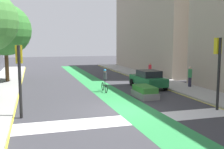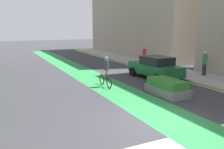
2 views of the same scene
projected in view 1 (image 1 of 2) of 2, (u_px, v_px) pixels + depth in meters
The scene contains 13 objects.
ground_plane at pixel (120, 110), 15.93m from camera, with size 120.00×120.00×0.00m, color #38383D.
bike_lane_paint at pixel (134, 109), 16.18m from camera, with size 2.40×60.00×0.01m, color #2D8C47.
crosswalk_band at pixel (132, 119), 14.03m from camera, with size 12.00×1.80×0.01m, color silver.
curb_stripe_left at pixel (12, 118), 14.23m from camera, with size 0.16×60.00×0.01m, color yellow.
curb_stripe_right at pixel (207, 104), 17.63m from camera, with size 0.16×60.00×0.01m, color yellow.
traffic_signal_near_right at pixel (218, 60), 15.77m from camera, with size 0.35×0.52×4.27m.
traffic_signal_near_left at pixel (19, 67), 14.10m from camera, with size 0.35×0.52×3.85m.
car_green_right_far at pixel (148, 79), 23.55m from camera, with size 2.13×4.25×1.57m.
cyclist_in_lane at pixel (105, 80), 21.73m from camera, with size 0.32×1.73×1.86m.
pedestrian_sidewalk_right_a at pixel (150, 70), 29.43m from camera, with size 0.34×0.34×1.59m.
pedestrian_sidewalk_right_b at pixel (190, 76), 23.35m from camera, with size 0.34×0.34×1.76m.
street_tree_far at pixel (5, 30), 25.99m from camera, with size 4.96×4.96×7.51m.
median_planter at pixel (145, 92), 19.55m from camera, with size 1.26×2.43×0.85m.
Camera 1 is at (-4.90, -14.78, 4.03)m, focal length 43.21 mm.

